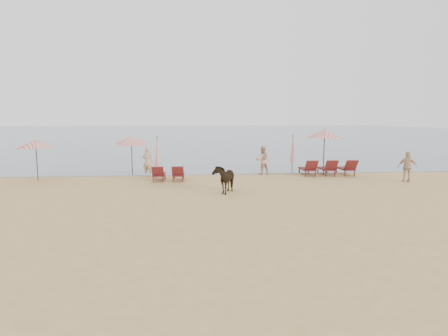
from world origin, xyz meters
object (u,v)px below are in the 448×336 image
object	(u,v)px
umbrella_closed_right	(293,149)
beachgoer_left	(148,162)
lounger_cluster_left	(169,174)
umbrella_open_left_b	(131,140)
cow	(224,178)
umbrella_closed_left	(157,151)
beachgoer_right_b	(407,167)
lounger_cluster_right	(328,168)
beachgoer_right_a	(262,160)
umbrella_open_right	(325,134)
umbrella_open_left_a	(36,144)

from	to	relation	value
umbrella_closed_right	beachgoer_left	size ratio (longest dim) A/B	1.37
beachgoer_left	lounger_cluster_left	bearing A→B (deg)	143.04
umbrella_open_left_b	umbrella_closed_right	size ratio (longest dim) A/B	1.02
umbrella_open_left_b	cow	size ratio (longest dim) A/B	1.55
umbrella_closed_left	beachgoer_right_b	distance (m)	14.15
lounger_cluster_right	beachgoer_right_a	distance (m)	3.98
cow	beachgoer_left	size ratio (longest dim) A/B	0.90
umbrella_open_left_b	umbrella_open_right	size ratio (longest dim) A/B	0.89
beachgoer_right_a	beachgoer_right_b	world-z (taller)	beachgoer_right_a
umbrella_open_left_a	umbrella_open_left_b	size ratio (longest dim) A/B	0.92
cow	beachgoer_right_b	xyz separation A→B (m)	(10.20, 1.98, 0.16)
lounger_cluster_right	beachgoer_left	bearing A→B (deg)	177.50
umbrella_open_left_a	umbrella_closed_right	distance (m)	15.26
lounger_cluster_right	umbrella_open_left_b	xyz separation A→B (m)	(-11.91, 1.74, 1.66)
lounger_cluster_left	beachgoer_left	size ratio (longest dim) A/B	0.98
beachgoer_right_a	cow	bearing A→B (deg)	48.86
umbrella_closed_right	beachgoer_left	world-z (taller)	umbrella_closed_right
lounger_cluster_left	beachgoer_right_b	distance (m)	13.07
umbrella_open_left_b	beachgoer_right_b	world-z (taller)	umbrella_open_left_b
umbrella_open_right	umbrella_closed_left	distance (m)	10.22
lounger_cluster_left	umbrella_open_left_b	bearing A→B (deg)	131.35
beachgoer_left	beachgoer_right_a	bearing A→B (deg)	-161.53
beachgoer_left	umbrella_closed_right	bearing A→B (deg)	-156.40
umbrella_closed_left	umbrella_closed_right	size ratio (longest dim) A/B	1.00
lounger_cluster_left	lounger_cluster_right	world-z (taller)	lounger_cluster_right
umbrella_open_right	beachgoer_right_a	xyz separation A→B (m)	(-3.76, 0.39, -1.63)
umbrella_closed_left	cow	bearing A→B (deg)	-56.35
lounger_cluster_right	umbrella_closed_right	size ratio (longest dim) A/B	1.29
beachgoer_right_b	beachgoer_left	bearing A→B (deg)	4.64
umbrella_open_left_b	umbrella_closed_left	bearing A→B (deg)	-6.04
beachgoer_right_a	beachgoer_left	bearing A→B (deg)	-10.79
umbrella_closed_right	beachgoer_left	distance (m)	9.23
umbrella_open_left_a	beachgoer_left	xyz separation A→B (m)	(5.98, 0.89, -1.16)
lounger_cluster_left	umbrella_closed_right	world-z (taller)	umbrella_closed_right
beachgoer_right_a	umbrella_open_right	bearing A→B (deg)	160.48
lounger_cluster_right	umbrella_open_right	distance (m)	2.10
umbrella_open_left_a	cow	distance (m)	11.03
lounger_cluster_left	umbrella_open_left_a	xyz separation A→B (m)	(-7.29, 0.83, 1.62)
cow	lounger_cluster_right	bearing A→B (deg)	56.44
lounger_cluster_left	umbrella_open_left_a	distance (m)	7.51
umbrella_closed_right	umbrella_open_right	bearing A→B (deg)	-39.51
umbrella_open_right	cow	distance (m)	8.56
umbrella_open_left_b	umbrella_closed_right	bearing A→B (deg)	25.40
lounger_cluster_left	beachgoer_right_a	size ratio (longest dim) A/B	0.99
lounger_cluster_left	umbrella_open_right	distance (m)	9.79
umbrella_open_right	beachgoer_left	xyz separation A→B (m)	(-10.73, 0.06, -1.62)
umbrella_open_right	umbrella_closed_left	world-z (taller)	umbrella_open_right
umbrella_open_left_b	beachgoer_right_b	distance (m)	16.04
umbrella_open_right	cow	size ratio (longest dim) A/B	1.74
umbrella_closed_left	beachgoer_right_b	bearing A→B (deg)	-13.66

